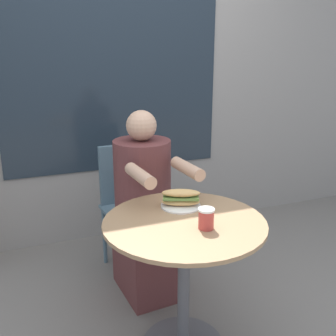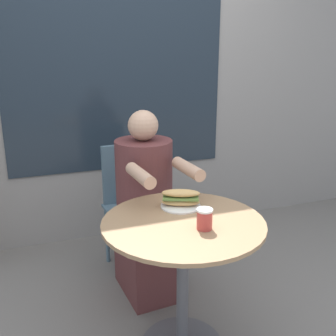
% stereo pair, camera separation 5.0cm
% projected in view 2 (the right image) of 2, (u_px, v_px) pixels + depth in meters
% --- Properties ---
extents(storefront_wall, '(8.00, 0.09, 2.80)m').
position_uv_depth(storefront_wall, '(112.00, 63.00, 2.98)').
color(storefront_wall, gray).
rests_on(storefront_wall, ground_plane).
extents(cafe_table, '(0.78, 0.78, 0.72)m').
position_uv_depth(cafe_table, '(183.00, 256.00, 1.91)').
color(cafe_table, '#997551').
rests_on(cafe_table, ground_plane).
extents(diner_chair, '(0.41, 0.41, 0.87)m').
position_uv_depth(diner_chair, '(131.00, 195.00, 2.74)').
color(diner_chair, slate).
rests_on(diner_chair, ground_plane).
extents(seated_diner, '(0.39, 0.64, 1.16)m').
position_uv_depth(seated_diner, '(147.00, 217.00, 2.44)').
color(seated_diner, brown).
rests_on(seated_diner, ground_plane).
extents(sandwich_on_plate, '(0.21, 0.21, 0.09)m').
position_uv_depth(sandwich_on_plate, '(181.00, 199.00, 2.01)').
color(sandwich_on_plate, white).
rests_on(sandwich_on_plate, cafe_table).
extents(drink_cup, '(0.07, 0.07, 0.10)m').
position_uv_depth(drink_cup, '(205.00, 219.00, 1.76)').
color(drink_cup, '#B73D38').
rests_on(drink_cup, cafe_table).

